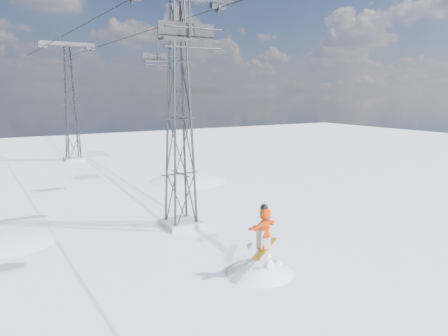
# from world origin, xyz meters

# --- Properties ---
(ground) EXTENTS (120.00, 120.00, 0.00)m
(ground) POSITION_xyz_m (0.00, 0.00, 0.00)
(ground) COLOR white
(ground) RESTS_ON ground
(snow_terrain) EXTENTS (39.00, 37.00, 22.00)m
(snow_terrain) POSITION_xyz_m (-4.77, 21.24, -9.59)
(snow_terrain) COLOR white
(snow_terrain) RESTS_ON ground
(lift_tower_near) EXTENTS (5.20, 1.80, 11.43)m
(lift_tower_near) POSITION_xyz_m (0.80, 8.00, 5.47)
(lift_tower_near) COLOR #999999
(lift_tower_near) RESTS_ON ground
(lift_tower_far) EXTENTS (5.20, 1.80, 11.43)m
(lift_tower_far) POSITION_xyz_m (0.80, 33.00, 5.47)
(lift_tower_far) COLOR #999999
(lift_tower_far) RESTS_ON ground
(haul_cables) EXTENTS (4.46, 51.00, 0.06)m
(haul_cables) POSITION_xyz_m (0.80, 19.50, 10.85)
(haul_cables) COLOR black
(haul_cables) RESTS_ON ground
(snowboarder_jump) EXTENTS (4.40, 4.40, 6.72)m
(snowboarder_jump) POSITION_xyz_m (0.87, 1.20, -1.64)
(snowboarder_jump) COLOR white
(snowboarder_jump) RESTS_ON ground
(lift_chair_near) EXTENTS (2.12, 0.61, 2.63)m
(lift_chair_near) POSITION_xyz_m (-1.40, 2.36, 8.75)
(lift_chair_near) COLOR black
(lift_chair_near) RESTS_ON ground
(lift_chair_mid) EXTENTS (1.93, 0.55, 2.39)m
(lift_chair_mid) POSITION_xyz_m (3.00, 15.93, 8.94)
(lift_chair_mid) COLOR black
(lift_chair_mid) RESTS_ON ground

